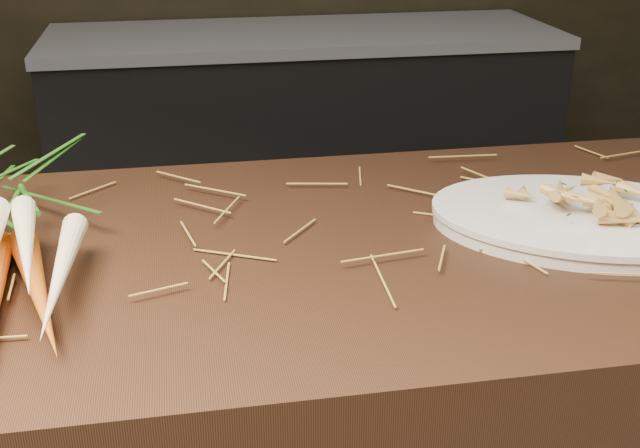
% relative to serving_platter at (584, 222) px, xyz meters
% --- Properties ---
extents(back_counter, '(1.82, 0.62, 0.84)m').
position_rel_serving_platter_xyz_m(back_counter, '(-0.10, 1.90, -0.49)').
color(back_counter, black).
rests_on(back_counter, ground).
extents(straw_bedding, '(1.40, 0.60, 0.02)m').
position_rel_serving_platter_xyz_m(straw_bedding, '(-0.40, 0.02, -0.00)').
color(straw_bedding, olive).
rests_on(straw_bedding, main_counter).
extents(serving_platter, '(0.50, 0.42, 0.02)m').
position_rel_serving_platter_xyz_m(serving_platter, '(0.00, 0.00, 0.00)').
color(serving_platter, white).
rests_on(serving_platter, main_counter).
extents(roasted_veg_heap, '(0.25, 0.22, 0.05)m').
position_rel_serving_platter_xyz_m(roasted_veg_heap, '(0.00, 0.00, 0.03)').
color(roasted_veg_heap, '#BE8342').
rests_on(roasted_veg_heap, serving_platter).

